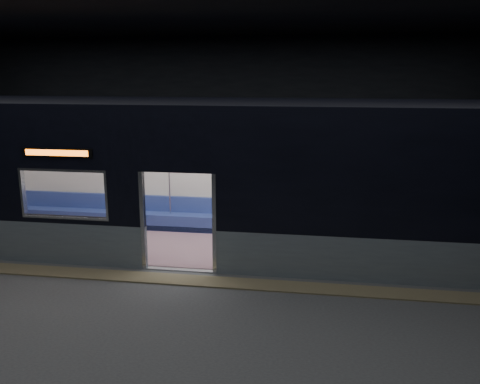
# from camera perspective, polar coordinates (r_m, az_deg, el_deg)

# --- Properties ---
(station_floor) EXTENTS (24.00, 14.00, 0.01)m
(station_floor) POSITION_cam_1_polar(r_m,az_deg,el_deg) (9.68, -8.45, -11.05)
(station_floor) COLOR #47494C
(station_floor) RESTS_ON ground
(station_envelope) EXTENTS (24.00, 14.00, 5.00)m
(station_envelope) POSITION_cam_1_polar(r_m,az_deg,el_deg) (8.82, -9.29, 11.20)
(station_envelope) COLOR black
(station_envelope) RESTS_ON station_floor
(tactile_strip) EXTENTS (22.80, 0.50, 0.03)m
(tactile_strip) POSITION_cam_1_polar(r_m,az_deg,el_deg) (10.15, -7.53, -9.70)
(tactile_strip) COLOR #8C7F59
(tactile_strip) RESTS_ON station_floor
(metro_car) EXTENTS (18.00, 3.04, 3.35)m
(metro_car) POSITION_cam_1_polar(r_m,az_deg,el_deg) (11.46, -5.03, 2.65)
(metro_car) COLOR gray
(metro_car) RESTS_ON station_floor
(passenger) EXTENTS (0.39, 0.66, 1.35)m
(passenger) POSITION_cam_1_polar(r_m,az_deg,el_deg) (12.36, 6.79, -1.63)
(passenger) COLOR black
(passenger) RESTS_ON metro_car
(handbag) EXTENTS (0.35, 0.32, 0.15)m
(handbag) POSITION_cam_1_polar(r_m,az_deg,el_deg) (12.18, 6.62, -2.39)
(handbag) COLOR black
(handbag) RESTS_ON passenger
(transit_map) EXTENTS (1.01, 0.03, 0.66)m
(transit_map) POSITION_cam_1_polar(r_m,az_deg,el_deg) (12.55, 14.31, 1.52)
(transit_map) COLOR white
(transit_map) RESTS_ON metro_car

